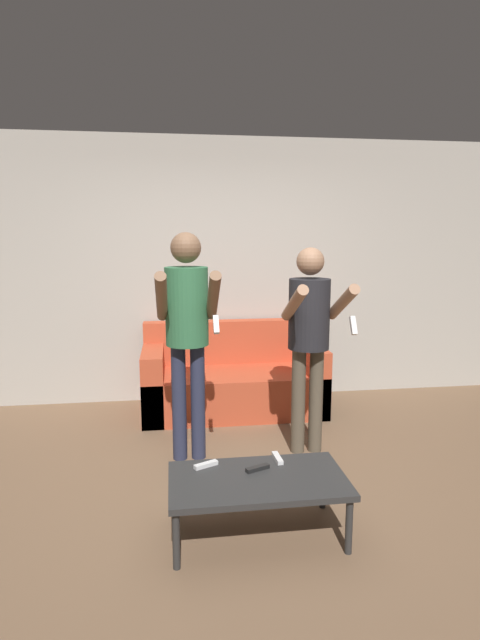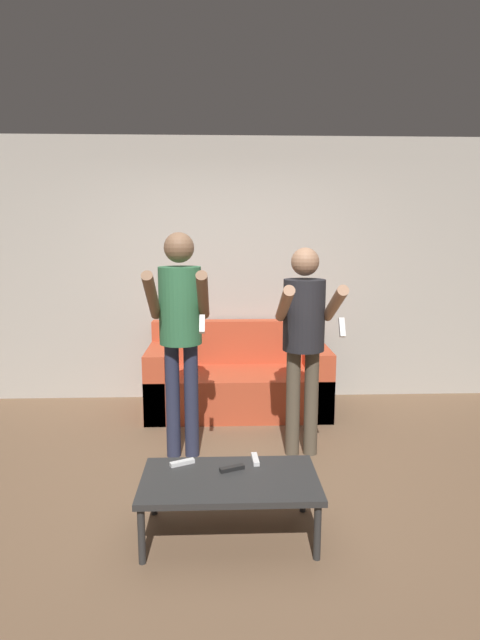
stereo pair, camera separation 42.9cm
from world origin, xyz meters
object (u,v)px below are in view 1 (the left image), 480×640
at_px(remote_near, 258,468).
at_px(remote_far, 277,458).
at_px(person_standing_left, 187,321).
at_px(coffee_table, 257,483).
at_px(remote_mid, 206,465).
at_px(couch, 232,381).
at_px(person_standing_right, 309,328).

relative_size(remote_near, remote_far, 1.01).
height_order(person_standing_left, remote_near, person_standing_left).
distance_m(coffee_table, remote_mid, 0.34).
bearing_deg(couch, remote_far, -88.70).
bearing_deg(couch, remote_near, -92.85).
xyz_separation_m(coffee_table, remote_mid, (-0.28, 0.18, 0.05)).
distance_m(person_standing_left, remote_near, 1.26).
distance_m(person_standing_left, coffee_table, 1.36).
bearing_deg(person_standing_right, remote_near, -120.61).
relative_size(person_standing_right, remote_near, 10.70).
height_order(person_standing_left, remote_mid, person_standing_left).
distance_m(couch, remote_near, 2.04).
relative_size(couch, remote_far, 11.49).
bearing_deg(remote_mid, couch, 78.40).
bearing_deg(coffee_table, couch, 86.79).
distance_m(person_standing_right, remote_mid, 1.40).
relative_size(person_standing_right, coffee_table, 1.61).
distance_m(person_standing_right, remote_near, 1.30).
bearing_deg(coffee_table, remote_far, 52.01).
xyz_separation_m(person_standing_right, coffee_table, (-0.59, -1.06, -0.70)).
xyz_separation_m(person_standing_left, remote_near, (0.37, -0.97, -0.72)).
height_order(person_standing_left, person_standing_right, person_standing_left).
relative_size(person_standing_left, coffee_table, 1.72).
bearing_deg(person_standing_left, couch, 66.22).
bearing_deg(remote_mid, person_standing_left, 94.49).
relative_size(couch, person_standing_left, 1.00).
relative_size(person_standing_left, remote_mid, 11.53).
height_order(person_standing_right, coffee_table, person_standing_right).
bearing_deg(couch, coffee_table, -93.21).
height_order(remote_near, remote_mid, same).
bearing_deg(person_standing_right, couch, 113.73).
xyz_separation_m(coffee_table, remote_far, (0.16, 0.21, 0.05)).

